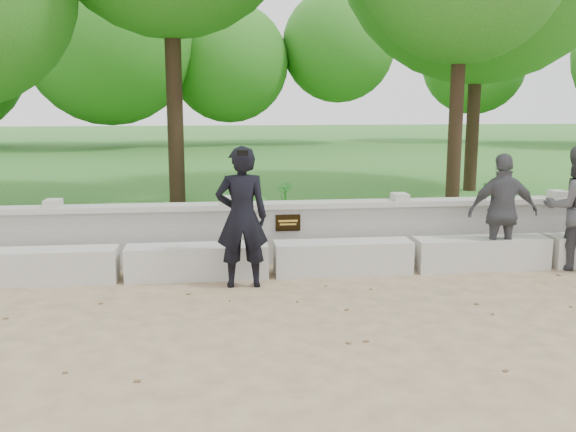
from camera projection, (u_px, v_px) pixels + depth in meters
name	position (u px, v px, depth m)	size (l,w,h in m)	color
ground	(287.00, 323.00, 6.95)	(80.00, 80.00, 0.00)	tan
lawn	(236.00, 170.00, 20.59)	(40.00, 22.00, 0.25)	#275E21
concrete_bench	(271.00, 259.00, 8.76)	(11.90, 0.45, 0.45)	beige
parapet_wall	(267.00, 232.00, 9.40)	(12.50, 0.35, 0.90)	#BCB9B1
man_main	(242.00, 217.00, 8.13)	(0.66, 0.59, 1.82)	black
visitor_left	(574.00, 208.00, 9.04)	(0.94, 0.78, 1.75)	#424247
visitor_right	(503.00, 213.00, 8.93)	(1.00, 0.50, 1.65)	#46474C
shrub_a	(171.00, 220.00, 9.90)	(0.31, 0.21, 0.60)	#358E30
shrub_b	(260.00, 215.00, 10.40)	(0.31, 0.25, 0.57)	#358E30
shrub_c	(496.00, 200.00, 11.70)	(0.56, 0.49, 0.62)	#358E30
shrub_d	(284.00, 198.00, 11.98)	(0.34, 0.30, 0.60)	#358E30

